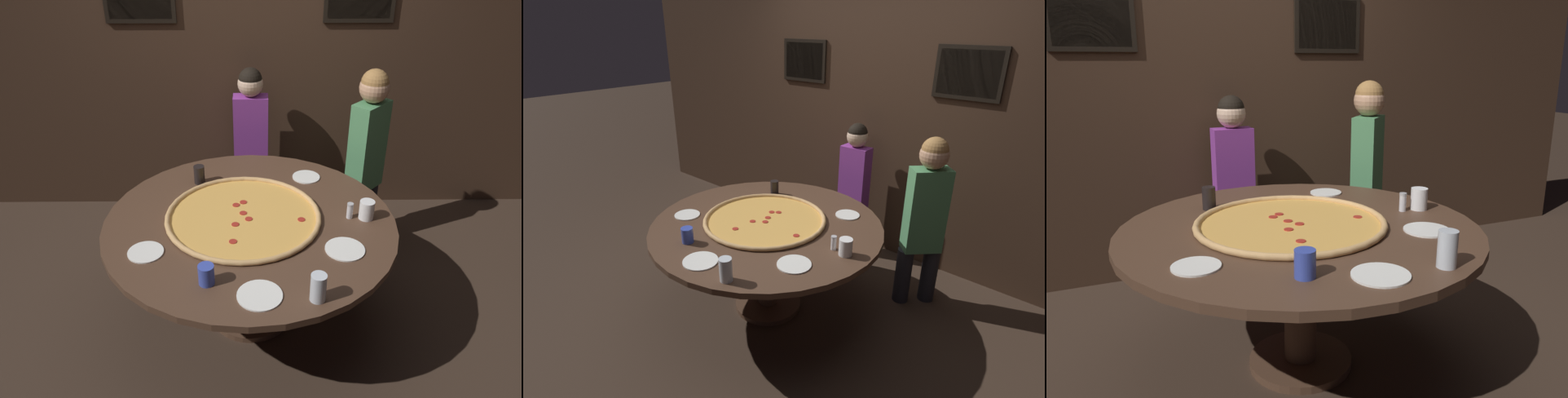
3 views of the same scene
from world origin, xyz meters
The scene contains 15 objects.
ground_plane centered at (0.00, 0.00, 0.00)m, with size 24.00×24.00×0.00m, color #38281E.
back_wall centered at (0.00, 1.45, 1.30)m, with size 6.40×0.08×2.60m.
dining_table centered at (0.00, 0.00, 0.62)m, with size 1.70×1.70×0.74m.
giant_pizza centered at (-0.04, 0.02, 0.75)m, with size 0.92×0.92×0.03m.
drink_cup_centre_back centered at (-0.33, 0.45, 0.80)m, with size 0.07×0.07×0.12m, color black.
drink_cup_near_left centered at (0.32, -0.68, 0.81)m, with size 0.08×0.08×0.15m, color silver.
drink_cup_far_right centered at (0.68, 0.01, 0.80)m, with size 0.09×0.09×0.11m, color white.
drink_cup_beside_pizza centered at (-0.21, -0.55, 0.79)m, with size 0.08×0.08×0.11m, color #384CB7.
white_plate_left_side centered at (-0.55, -0.31, 0.74)m, with size 0.19×0.19×0.01m, color white.
white_plate_far_back centered at (0.37, 0.51, 0.74)m, with size 0.18×0.18×0.01m, color white.
white_plate_near_front centered at (0.05, -0.65, 0.74)m, with size 0.22×0.22×0.01m, color white.
white_plate_right_side centered at (0.51, -0.29, 0.74)m, with size 0.21×0.21×0.01m, color white.
condiment_shaker centered at (0.59, 0.02, 0.79)m, with size 0.04×0.04×0.10m.
diner_side_left centered at (0.84, 0.85, 0.78)m, with size 0.33×0.33×1.37m.
diner_far_right centered at (0.00, 1.20, 0.73)m, with size 0.32×0.19×1.28m.
Camera 1 is at (0.04, -2.47, 2.39)m, focal length 35.00 mm.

